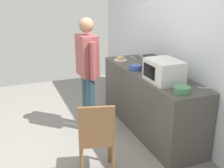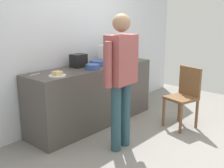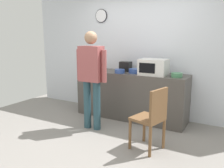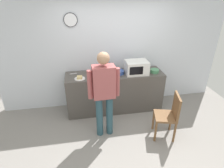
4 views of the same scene
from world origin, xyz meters
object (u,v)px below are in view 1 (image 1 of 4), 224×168
cereal_bowl (182,90)px  person_standing (87,66)px  salad_bowl (135,67)px  toaster (151,62)px  spoon_utensil (204,88)px  mixing_bowl (152,71)px  fork_utensil (133,57)px  wooden_chair (96,137)px  sandwich_plate (121,59)px  microwave (164,71)px

cereal_bowl → person_standing: person_standing is taller
salad_bowl → cereal_bowl: size_ratio=0.99×
salad_bowl → toaster: bearing=92.2°
cereal_bowl → spoon_utensil: (-0.03, 0.36, -0.03)m
mixing_bowl → fork_utensil: 1.04m
toaster → wooden_chair: bearing=-50.7°
spoon_utensil → mixing_bowl: bearing=-159.9°
mixing_bowl → toaster: toaster is taller
fork_utensil → spoon_utensil: (1.83, 0.12, 0.00)m
mixing_bowl → spoon_utensil: size_ratio=1.40×
mixing_bowl → cereal_bowl: bearing=-4.3°
salad_bowl → cereal_bowl: (1.10, 0.09, 0.00)m
sandwich_plate → cereal_bowl: cereal_bowl is taller
salad_bowl → person_standing: person_standing is taller
microwave → salad_bowl: size_ratio=2.52×
person_standing → sandwich_plate: bearing=120.6°
person_standing → microwave: bearing=43.2°
microwave → wooden_chair: size_ratio=0.53×
toaster → person_standing: person_standing is taller
sandwich_plate → person_standing: person_standing is taller
sandwich_plate → spoon_utensil: sandwich_plate is taller
wooden_chair → salad_bowl: bearing=136.3°
spoon_utensil → sandwich_plate: bearing=-166.0°
cereal_bowl → microwave: bearing=178.2°
toaster → microwave: bearing=-15.6°
sandwich_plate → cereal_bowl: 1.72m
microwave → sandwich_plate: size_ratio=2.20×
mixing_bowl → salad_bowl: bearing=-150.0°
toaster → cereal_bowl: bearing=-10.3°
mixing_bowl → wooden_chair: size_ratio=0.25×
sandwich_plate → spoon_utensil: (1.69, 0.42, -0.02)m
salad_bowl → microwave: bearing=8.6°
mixing_bowl → microwave: bearing=-7.0°
cereal_bowl → spoon_utensil: size_ratio=1.17×
cereal_bowl → person_standing: 1.51m
mixing_bowl → wooden_chair: bearing=-55.7°
cereal_bowl → fork_utensil: cereal_bowl is taller
mixing_bowl → spoon_utensil: 0.86m
sandwich_plate → toaster: size_ratio=1.03×
microwave → salad_bowl: microwave is taller
salad_bowl → wooden_chair: size_ratio=0.21×
mixing_bowl → wooden_chair: mixing_bowl is taller
fork_utensil → person_standing: size_ratio=0.10×
cereal_bowl → person_standing: (-1.29, -0.79, 0.04)m
cereal_bowl → toaster: bearing=169.7°
sandwich_plate → toaster: bearing=23.1°
microwave → salad_bowl: (-0.66, -0.10, -0.11)m
sandwich_plate → salad_bowl: size_ratio=1.14×
spoon_utensil → wooden_chair: bearing=-91.8°
microwave → sandwich_plate: microwave is taller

